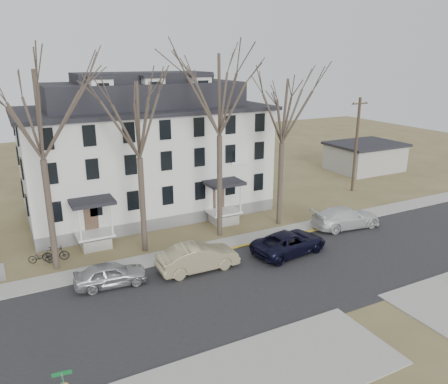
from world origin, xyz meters
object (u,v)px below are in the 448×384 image
tree_center (219,89)px  car_silver (111,275)px  bicycle_right (56,254)px  tree_far_left (37,109)px  car_white (346,218)px  bicycle_left (41,258)px  tree_mid_right (283,107)px  tree_mid_left (137,115)px  car_navy (289,243)px  boarding_house (146,152)px  utility_pole_far (356,144)px  car_tan (198,258)px

tree_center → car_silver: (-9.37, -3.96, -10.35)m
bicycle_right → tree_far_left: bearing=-173.8°
car_white → bicycle_left: car_white is taller
tree_mid_right → car_silver: bearing=-165.1°
tree_mid_left → car_silver: (-3.37, -3.96, -8.87)m
bicycle_left → car_navy: bearing=-88.8°
car_navy → bicycle_right: 16.00m
boarding_house → car_silver: boarding_house is taller
utility_pole_far → car_tan: bearing=-157.8°
tree_far_left → bicycle_right: 9.87m
utility_pole_far → tree_mid_left: bearing=-169.9°
tree_mid_right → bicycle_left: tree_mid_right is taller
tree_mid_left → car_white: size_ratio=2.22×
tree_far_left → tree_mid_left: 6.05m
tree_center → utility_pole_far: size_ratio=1.55×
tree_mid_right → car_navy: 10.55m
car_navy → tree_mid_left: bearing=52.6°
utility_pole_far → car_tan: 23.43m
tree_mid_right → boarding_house: bearing=136.2°
car_silver → bicycle_left: size_ratio=2.58×
car_tan → bicycle_left: (-8.95, 5.65, -0.43)m
car_tan → utility_pole_far: bearing=-67.0°
boarding_house → bicycle_right: size_ratio=11.77×
utility_pole_far → car_white: size_ratio=1.65×
boarding_house → tree_far_left: tree_far_left is taller
car_silver → bicycle_right: (-2.52, 5.02, -0.20)m
bicycle_right → car_white: bearing=-89.0°
boarding_house → bicycle_right: bearing=-141.4°
boarding_house → tree_mid_right: size_ratio=1.63×
bicycle_left → tree_far_left: bearing=-121.0°
boarding_house → tree_mid_left: (-3.00, -8.15, 4.22)m
car_white → bicycle_right: size_ratio=3.25×
bicycle_left → bicycle_right: bicycle_right is taller
tree_mid_left → car_silver: tree_mid_left is taller
boarding_house → tree_far_left: (-9.00, -8.15, 4.96)m
tree_far_left → tree_mid_left: size_ratio=1.08×
bicycle_left → car_tan: bearing=-99.3°
tree_mid_left → car_tan: size_ratio=2.41×
tree_mid_left → bicycle_right: bearing=169.8°
boarding_house → car_navy: bearing=-66.2°
tree_mid_right → bicycle_right: tree_mid_right is taller
boarding_house → tree_mid_right: 12.51m
tree_mid_right → car_white: (4.26, -3.25, -8.77)m
boarding_house → utility_pole_far: boarding_house is taller
utility_pole_far → bicycle_left: size_ratio=5.71×
car_silver → tree_mid_left: bearing=-34.8°
tree_center → bicycle_left: bearing=175.0°
tree_mid_left → tree_mid_right: 11.50m
car_silver → bicycle_right: 5.62m
tree_center → car_white: tree_center is taller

